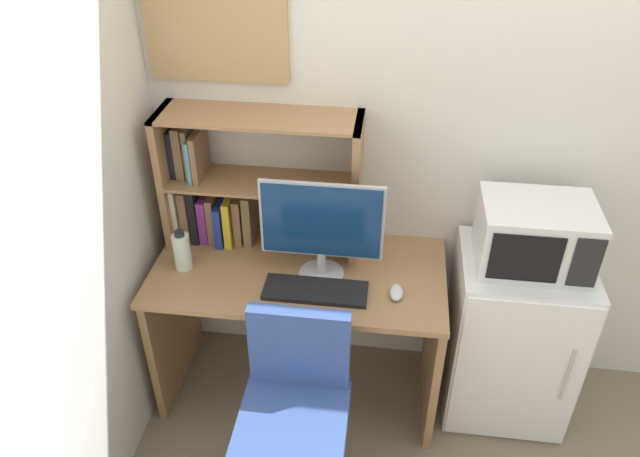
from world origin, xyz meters
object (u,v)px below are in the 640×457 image
(monitor, at_px, (322,226))
(computer_mouse, at_px, (396,292))
(hutch_bookshelf, at_px, (232,186))
(keyboard, at_px, (315,291))
(mini_fridge, at_px, (511,336))
(microwave, at_px, (535,235))
(wall_corkboard, at_px, (214,16))
(desk_chair, at_px, (295,425))
(water_bottle, at_px, (182,251))

(monitor, bearing_deg, computer_mouse, -15.70)
(hutch_bookshelf, xyz_separation_m, keyboard, (0.42, -0.35, -0.27))
(mini_fridge, height_order, microwave, microwave)
(computer_mouse, distance_m, wall_corkboard, 1.34)
(computer_mouse, relative_size, desk_chair, 0.12)
(monitor, height_order, wall_corkboard, wall_corkboard)
(computer_mouse, bearing_deg, monitor, 164.30)
(hutch_bookshelf, xyz_separation_m, desk_chair, (0.40, -0.75, -0.64))
(hutch_bookshelf, height_order, monitor, hutch_bookshelf)
(computer_mouse, distance_m, water_bottle, 0.94)
(monitor, relative_size, desk_chair, 0.58)
(keyboard, xyz_separation_m, desk_chair, (-0.03, -0.40, -0.37))
(desk_chair, bearing_deg, water_bottle, 138.97)
(desk_chair, bearing_deg, computer_mouse, 49.69)
(computer_mouse, height_order, mini_fridge, mini_fridge)
(desk_chair, bearing_deg, monitor, 85.94)
(water_bottle, bearing_deg, computer_mouse, -4.33)
(microwave, distance_m, wall_corkboard, 1.57)
(mini_fridge, bearing_deg, water_bottle, -176.17)
(computer_mouse, xyz_separation_m, wall_corkboard, (-0.80, 0.43, 0.98))
(hutch_bookshelf, distance_m, monitor, 0.49)
(water_bottle, height_order, microwave, microwave)
(hutch_bookshelf, xyz_separation_m, computer_mouse, (0.76, -0.32, -0.27))
(monitor, relative_size, keyboard, 1.18)
(computer_mouse, bearing_deg, mini_fridge, 17.36)
(hutch_bookshelf, bearing_deg, microwave, -6.53)
(desk_chair, distance_m, wall_corkboard, 1.66)
(mini_fridge, distance_m, wall_corkboard, 1.91)
(keyboard, height_order, microwave, microwave)
(hutch_bookshelf, relative_size, mini_fridge, 1.02)
(computer_mouse, bearing_deg, microwave, 17.65)
(hutch_bookshelf, relative_size, computer_mouse, 8.34)
(keyboard, distance_m, water_bottle, 0.61)
(water_bottle, bearing_deg, wall_corkboard, 69.22)
(monitor, xyz_separation_m, desk_chair, (-0.04, -0.52, -0.61))
(water_bottle, bearing_deg, monitor, 1.94)
(hutch_bookshelf, height_order, keyboard, hutch_bookshelf)
(hutch_bookshelf, bearing_deg, wall_corkboard, 110.81)
(monitor, height_order, microwave, monitor)
(keyboard, xyz_separation_m, mini_fridge, (0.88, 0.20, -0.34))
(wall_corkboard, bearing_deg, hutch_bookshelf, -69.19)
(keyboard, bearing_deg, computer_mouse, 4.25)
(computer_mouse, height_order, desk_chair, desk_chair)
(hutch_bookshelf, bearing_deg, monitor, -28.07)
(mini_fridge, xyz_separation_m, desk_chair, (-0.91, -0.60, -0.03))
(water_bottle, bearing_deg, desk_chair, -41.03)
(mini_fridge, bearing_deg, wall_corkboard, 169.04)
(wall_corkboard, bearing_deg, desk_chair, -63.03)
(desk_chair, bearing_deg, keyboard, 86.20)
(hutch_bookshelf, distance_m, keyboard, 0.61)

